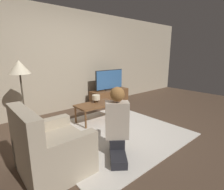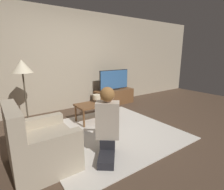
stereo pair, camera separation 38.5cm
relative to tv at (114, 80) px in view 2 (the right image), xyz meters
name	(u,v)px [view 2 (the right image)]	position (x,y,z in m)	size (l,w,h in m)	color
ground_plane	(109,133)	(-1.24, -1.54, -0.74)	(10.00, 10.00, 0.00)	brown
wall_back	(68,61)	(-1.24, 0.39, 0.56)	(10.00, 0.06, 2.60)	tan
rug	(109,132)	(-1.24, -1.54, -0.73)	(2.44, 2.32, 0.02)	silver
tv_stand	(114,97)	(0.00, 0.00, -0.52)	(1.20, 0.41, 0.44)	brown
tv	(114,80)	(0.00, 0.00, 0.00)	(0.98, 0.08, 0.59)	black
coffee_table	(97,105)	(-1.10, -0.86, -0.37)	(0.93, 0.48, 0.41)	brown
floor_lamp	(22,70)	(-2.44, -0.29, 0.43)	(0.40, 0.40, 1.38)	#4C4233
armchair	(40,147)	(-2.56, -1.88, -0.44)	(0.79, 0.86, 0.89)	#B7A88E
person_kneeling	(108,122)	(-1.66, -2.14, -0.21)	(0.71, 0.82, 1.02)	#232328
table_lamp	(97,97)	(-1.05, -0.77, -0.22)	(0.18, 0.18, 0.17)	#4C3823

